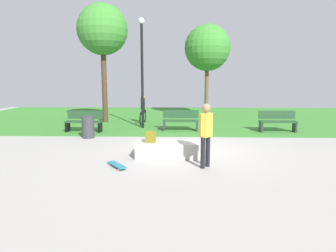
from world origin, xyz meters
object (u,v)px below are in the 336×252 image
object	(u,v)px
tree_leaning_ash	(207,48)
trash_bin	(88,127)
cyclist_on_bicycle	(143,111)
skateboard_by_ledge	(117,165)
backpack_on_ledge	(151,137)
park_bench_by_oak	(181,120)
park_bench_far_right	(84,121)
concrete_ledge	(167,149)
park_bench_near_lamppost	(278,121)
tree_slender_maple	(103,30)
skater_performing_trick	(206,131)
lamp_post	(142,64)

from	to	relation	value
tree_leaning_ash	trash_bin	size ratio (longest dim) A/B	6.32
cyclist_on_bicycle	skateboard_by_ledge	bearing A→B (deg)	-88.74
backpack_on_ledge	park_bench_by_oak	size ratio (longest dim) A/B	0.20
trash_bin	cyclist_on_bicycle	size ratio (longest dim) A/B	0.48
skateboard_by_ledge	tree_leaning_ash	size ratio (longest dim) A/B	0.14
backpack_on_ledge	trash_bin	bearing A→B (deg)	146.23
park_bench_far_right	park_bench_by_oak	world-z (taller)	same
park_bench_far_right	trash_bin	xyz separation A→B (m)	(0.58, -1.36, -0.05)
concrete_ledge	cyclist_on_bicycle	bearing A→B (deg)	102.74
skateboard_by_ledge	park_bench_near_lamppost	size ratio (longest dim) A/B	0.47
park_bench_near_lamppost	cyclist_on_bicycle	size ratio (longest dim) A/B	0.88
park_bench_near_lamppost	tree_slender_maple	size ratio (longest dim) A/B	0.26
concrete_ledge	park_bench_near_lamppost	size ratio (longest dim) A/B	1.15
skater_performing_trick	park_bench_near_lamppost	distance (m)	6.53
skateboard_by_ledge	lamp_post	bearing A→B (deg)	90.19
park_bench_by_oak	skateboard_by_ledge	bearing A→B (deg)	-107.41
park_bench_by_oak	tree_leaning_ash	distance (m)	6.43
concrete_ledge	trash_bin	xyz separation A→B (m)	(-3.20, 2.70, 0.21)
backpack_on_ledge	park_bench_far_right	world-z (taller)	park_bench_far_right
concrete_ledge	cyclist_on_bicycle	size ratio (longest dim) A/B	1.01
park_bench_near_lamppost	tree_slender_maple	xyz separation A→B (m)	(-8.26, 2.61, 4.27)
backpack_on_ledge	lamp_post	xyz separation A→B (m)	(-0.83, 5.20, 2.38)
lamp_post	trash_bin	distance (m)	4.00
skateboard_by_ledge	lamp_post	world-z (taller)	lamp_post
park_bench_near_lamppost	trash_bin	size ratio (longest dim) A/B	1.85
skater_performing_trick	skateboard_by_ledge	distance (m)	2.52
lamp_post	concrete_ledge	bearing A→B (deg)	-75.62
backpack_on_ledge	park_bench_far_right	distance (m)	5.28
concrete_ledge	park_bench_near_lamppost	distance (m)	6.41
skateboard_by_ledge	cyclist_on_bicycle	world-z (taller)	cyclist_on_bicycle
backpack_on_ledge	lamp_post	world-z (taller)	lamp_post
backpack_on_ledge	lamp_post	bearing A→B (deg)	110.82
park_bench_by_oak	skater_performing_trick	bearing A→B (deg)	-83.94
tree_slender_maple	lamp_post	world-z (taller)	tree_slender_maple
tree_slender_maple	park_bench_near_lamppost	bearing A→B (deg)	-17.53
backpack_on_ledge	tree_leaning_ash	distance (m)	10.53
backpack_on_ledge	tree_slender_maple	distance (m)	8.68
skater_performing_trick	tree_leaning_ash	distance (m)	11.08
backpack_on_ledge	skateboard_by_ledge	bearing A→B (deg)	-115.44
skater_performing_trick	park_bench_by_oak	distance (m)	5.59
concrete_ledge	trash_bin	size ratio (longest dim) A/B	2.12
backpack_on_ledge	tree_leaning_ash	size ratio (longest dim) A/B	0.06
park_bench_by_oak	trash_bin	world-z (taller)	park_bench_by_oak
tree_slender_maple	park_bench_far_right	bearing A→B (deg)	-94.90
concrete_ledge	skateboard_by_ledge	bearing A→B (deg)	-139.03
skateboard_by_ledge	tree_slender_maple	size ratio (longest dim) A/B	0.12
park_bench_by_oak	cyclist_on_bicycle	xyz separation A→B (m)	(-1.92, 2.00, 0.15)
backpack_on_ledge	park_bench_near_lamppost	world-z (taller)	park_bench_near_lamppost
skateboard_by_ledge	skater_performing_trick	bearing A→B (deg)	1.73
park_bench_by_oak	park_bench_near_lamppost	bearing A→B (deg)	-2.13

